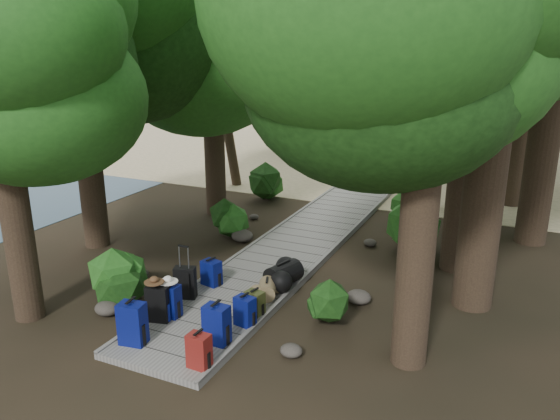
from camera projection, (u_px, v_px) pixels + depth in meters
The scene contains 50 objects.
ground at pixel (279, 262), 12.80m from camera, with size 120.00×120.00×0.00m, color #2E2217.
sand_beach at pixel (417, 147), 26.67m from camera, with size 40.00×22.00×0.02m, color #CBB389.
water_bay at pixel (66, 101), 47.31m from camera, with size 50.00×60.00×0.02m, color #253E4D.
distant_hill at pixel (155, 82), 70.46m from camera, with size 32.00×16.00×12.00m, color black.
boardwalk at pixel (296, 245), 13.65m from camera, with size 2.00×12.00×0.12m, color gray.
backpack_left_a at pixel (132, 321), 9.01m from camera, with size 0.43×0.30×0.80m, color navy, non-canonical shape.
backpack_left_b at pixel (159, 301), 9.78m from camera, with size 0.40×0.29×0.74m, color black, non-canonical shape.
backpack_left_c at pixel (170, 299), 9.92m from camera, with size 0.37×0.26×0.68m, color navy, non-canonical shape.
backpack_left_d at pixel (211, 271), 11.25m from camera, with size 0.38×0.27×0.58m, color navy, non-canonical shape.
backpack_right_a at pixel (199, 349), 8.37m from camera, with size 0.34×0.24×0.62m, color maroon, non-canonical shape.
backpack_right_b at pixel (217, 322), 9.04m from camera, with size 0.41×0.29×0.74m, color navy, non-canonical shape.
backpack_right_c at pixel (245, 310), 9.63m from camera, with size 0.35×0.25×0.59m, color navy, non-canonical shape.
backpack_right_d at pixel (255, 302), 10.01m from camera, with size 0.33×0.24×0.51m, color #3E421B, non-canonical shape.
duffel_right_khaki at pixel (267, 289), 10.71m from camera, with size 0.35×0.53×0.35m, color #7E6849, non-canonical shape.
duffel_right_black at pixel (284, 274), 11.24m from camera, with size 0.48×0.76×0.48m, color black, non-canonical shape.
suitcase_on_boardwalk at pixel (185, 283), 10.66m from camera, with size 0.41×0.23×0.64m, color black, non-canonical shape.
lone_suitcase_on_sand at pixel (386, 175), 19.52m from camera, with size 0.46×0.26×0.72m, color black, non-canonical shape.
hat_brown at pixel (154, 279), 9.65m from camera, with size 0.36×0.36×0.11m, color #51351E, non-canonical shape.
hat_white at pixel (168, 279), 9.81m from camera, with size 0.37×0.37×0.12m, color silver, non-canonical shape.
kayak at pixel (327, 160), 22.85m from camera, with size 0.72×3.29×0.33m, color red.
sun_lounger at pixel (455, 168), 20.75m from camera, with size 0.64×2.00×0.64m, color silver, non-canonical shape.
tree_right_a at pixel (428, 107), 7.62m from camera, with size 4.89×4.89×8.15m, color black, non-canonical shape.
tree_right_b at pixel (504, 12), 9.13m from camera, with size 6.07×6.07×10.84m, color black, non-canonical shape.
tree_right_c at pixel (479, 37), 10.95m from camera, with size 5.82×5.82×10.08m, color black, non-canonical shape.
tree_right_e at pixel (528, 65), 16.00m from camera, with size 4.75×4.75×8.56m, color black, non-canonical shape.
tree_left_a at pixel (0, 114), 9.14m from camera, with size 4.54×4.54×7.56m, color black, non-canonical shape.
tree_left_b at pixel (79, 68), 12.59m from camera, with size 4.85×4.85×8.74m, color black, non-canonical shape.
tree_left_c at pixel (212, 66), 15.18m from camera, with size 4.92×4.92×8.56m, color black, non-canonical shape.
tree_back_a at pixel (389, 61), 24.97m from camera, with size 4.71×4.71×8.16m, color black, non-canonical shape.
tree_back_b at pixel (476, 51), 24.59m from camera, with size 5.10×5.10×9.10m, color black, non-canonical shape.
tree_back_c at pixel (534, 39), 23.29m from camera, with size 5.59×5.59×10.06m, color black, non-canonical shape.
tree_back_d at pixel (304, 60), 26.69m from camera, with size 4.91×4.91×8.18m, color black, non-canonical shape.
palm_right_a at pixel (448, 99), 16.07m from camera, with size 3.90×3.90×6.65m, color #194312, non-canonical shape.
palm_right_b at pixel (530, 76), 19.81m from camera, with size 3.87×3.87×7.49m, color #194312, non-canonical shape.
palm_right_c at pixel (478, 89), 21.52m from camera, with size 3.94×3.94×6.27m, color #194312, non-canonical shape.
palm_left_a at pixel (227, 80), 18.62m from camera, with size 4.65×4.65×7.39m, color #194312, non-canonical shape.
rock_left_a at pixel (107, 308), 10.29m from camera, with size 0.48×0.44×0.27m, color #4C473F, non-canonical shape.
rock_left_b at pixel (141, 274), 11.90m from camera, with size 0.37×0.33×0.20m, color #4C473F, non-canonical shape.
rock_left_c at pixel (242, 236), 14.05m from camera, with size 0.57×0.51×0.31m, color #4C473F, non-canonical shape.
rock_left_d at pixel (254, 217), 15.84m from camera, with size 0.28×0.25×0.15m, color #4C473F, non-canonical shape.
rock_right_a at pixel (291, 351), 8.93m from camera, with size 0.38×0.34×0.21m, color #4C473F, non-canonical shape.
rock_right_b at pixel (359, 297), 10.73m from camera, with size 0.49×0.44×0.27m, color #4C473F, non-canonical shape.
rock_right_c at pixel (370, 243), 13.76m from camera, with size 0.33×0.30×0.18m, color #4C473F, non-canonical shape.
rock_right_d at pixel (416, 222), 15.06m from camera, with size 0.63×0.57×0.35m, color #4C473F, non-canonical shape.
shrub_left_a at pixel (120, 276), 10.79m from camera, with size 1.12×1.12×1.01m, color #205419, non-canonical shape.
shrub_left_b at pixel (227, 222), 14.25m from camera, with size 0.97×0.97×0.87m, color #205419, non-canonical shape.
shrub_left_c at pixel (271, 182), 17.57m from camera, with size 1.38×1.38×1.24m, color #205419, non-canonical shape.
shrub_right_a at pixel (325, 304), 9.86m from camera, with size 0.91×0.91×0.82m, color #205419, non-canonical shape.
shrub_right_b at pixel (413, 229), 13.28m from camera, with size 1.29×1.29×1.17m, color #205419, non-canonical shape.
shrub_right_c at pixel (409, 201), 16.27m from camera, with size 0.86×0.86×0.78m, color #205419, non-canonical shape.
Camera 1 is at (4.99, -10.77, 4.94)m, focal length 35.00 mm.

